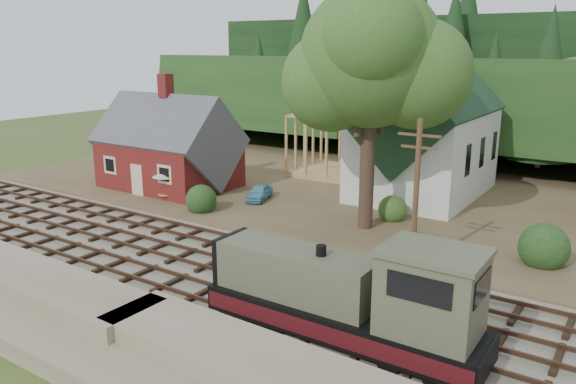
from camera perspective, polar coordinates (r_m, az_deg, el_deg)
The scene contains 16 objects.
ground at distance 28.92m, azimuth -4.68°, elevation -8.61°, with size 140.00×140.00×0.00m, color #384C1E.
embankment at distance 23.57m, azimuth -18.01°, elevation -15.03°, with size 64.00×5.00×1.60m, color #7F7259.
railroad_bed at distance 28.89m, azimuth -4.69°, elevation -8.46°, with size 64.00×11.00×0.16m, color #726B5B.
village_flat at distance 43.64m, azimuth 10.06°, elevation -0.53°, with size 64.00×26.00×0.30m, color brown.
hillside at distance 65.92m, azimuth 18.53°, elevation 3.91°, with size 70.00×28.00×8.00m, color #1E3F19.
ridge at distance 81.30m, azimuth 21.58°, elevation 5.54°, with size 80.00×20.00×12.00m, color black.
depot at distance 46.25m, azimuth -11.98°, elevation 4.12°, with size 10.80×7.41×9.00m.
church at distance 43.45m, azimuth 13.68°, elevation 6.00°, with size 8.40×15.17×13.00m.
timber_frame at distance 49.05m, azimuth 5.69°, elevation 5.02°, with size 8.20×6.20×6.99m.
lattice_tower at distance 53.77m, azimuth 8.96°, elevation 13.00°, with size 3.20×3.20×12.12m.
big_tree at distance 34.08m, azimuth 8.73°, elevation 12.49°, with size 10.90×8.40×14.70m.
telegraph_pole_near at distance 28.59m, azimuth 12.88°, elevation -0.21°, with size 2.20×0.28×8.00m.
locomotive at distance 21.97m, azimuth 6.44°, elevation -10.73°, with size 11.15×2.79×4.48m.
car_blue at distance 41.68m, azimuth -2.92°, elevation -0.04°, with size 1.31×3.25×1.11m, color #5DA8C7.
car_green at distance 49.54m, azimuth -11.29°, elevation 2.09°, with size 1.23×3.53×1.16m, color #89B77F.
patio_set at distance 42.40m, azimuth -12.33°, elevation 1.69°, with size 1.95×1.95×2.17m.
Camera 1 is at (16.60, -20.77, 11.37)m, focal length 35.00 mm.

